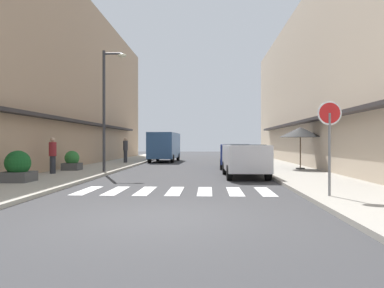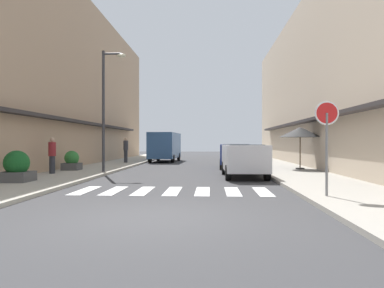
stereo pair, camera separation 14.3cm
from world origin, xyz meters
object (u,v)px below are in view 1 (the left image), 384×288
parked_car_mid (235,153)px  planter_corner (18,168)px  round_street_sign (330,123)px  pedestrian_walking_near (53,155)px  cafe_umbrella (300,132)px  pedestrian_walking_far (125,149)px  planter_midblock (72,161)px  delivery_van (165,144)px  street_lamp (107,99)px  parked_car_near (245,157)px

parked_car_mid → planter_corner: size_ratio=3.53×
round_street_sign → pedestrian_walking_near: size_ratio=1.52×
planter_corner → pedestrian_walking_near: 3.58m
cafe_umbrella → pedestrian_walking_far: bearing=151.5°
parked_car_mid → planter_midblock: 9.37m
delivery_van → pedestrian_walking_near: 13.71m
street_lamp → planter_midblock: (-2.16, 1.00, -3.14)m
street_lamp → round_street_sign: bearing=-43.5°
parked_car_mid → planter_corner: parked_car_mid is taller
planter_midblock → delivery_van: bearing=72.3°
round_street_sign → cafe_umbrella: size_ratio=1.12×
cafe_umbrella → pedestrian_walking_near: bearing=-163.8°
street_lamp → planter_corner: bearing=-113.1°
parked_car_near → pedestrian_walking_far: pedestrian_walking_far is taller
planter_corner → parked_car_mid: bearing=46.4°
planter_midblock → pedestrian_walking_near: size_ratio=0.60×
parked_car_near → planter_midblock: bearing=164.9°
planter_corner → pedestrian_walking_near: pedestrian_walking_near is taller
parked_car_near → pedestrian_walking_near: pedestrian_walking_near is taller
round_street_sign → pedestrian_walking_far: size_ratio=1.41×
pedestrian_walking_far → parked_car_near: bearing=-118.7°
delivery_van → cafe_umbrella: cafe_umbrella is taller
parked_car_mid → parked_car_near: bearing=-90.0°
parked_car_near → delivery_van: 14.40m
parked_car_near → pedestrian_walking_near: 8.85m
planter_midblock → pedestrian_walking_near: 2.21m
cafe_umbrella → pedestrian_walking_far: 12.55m
pedestrian_walking_far → delivery_van: bearing=-9.6°
delivery_van → pedestrian_walking_far: (-2.39, -3.70, -0.32)m
round_street_sign → planter_corner: round_street_sign is taller
cafe_umbrella → planter_corner: cafe_umbrella is taller
round_street_sign → planter_midblock: 13.73m
cafe_umbrella → planter_corner: size_ratio=1.99×
planter_midblock → pedestrian_walking_near: (-0.09, -2.17, 0.43)m
street_lamp → pedestrian_walking_far: (-1.01, 8.35, -2.63)m
planter_midblock → pedestrian_walking_far: 7.45m
delivery_van → round_street_sign: 21.05m
parked_car_near → delivery_van: (-5.23, 13.41, 0.48)m
parked_car_near → planter_corner: bearing=-158.6°
cafe_umbrella → parked_car_mid: bearing=150.4°
parked_car_near → planter_corner: size_ratio=3.75×
parked_car_near → cafe_umbrella: (3.38, 3.74, 1.20)m
delivery_van → street_lamp: size_ratio=0.92×
parked_car_near → pedestrian_walking_near: bearing=178.8°
parked_car_mid → pedestrian_walking_near: pedestrian_walking_near is taller
planter_midblock → street_lamp: bearing=-24.9°
round_street_sign → parked_car_near: bearing=104.2°
parked_car_near → round_street_sign: 6.78m
cafe_umbrella → pedestrian_walking_near: (-12.23, -3.55, -1.12)m
street_lamp → planter_midblock: street_lamp is taller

